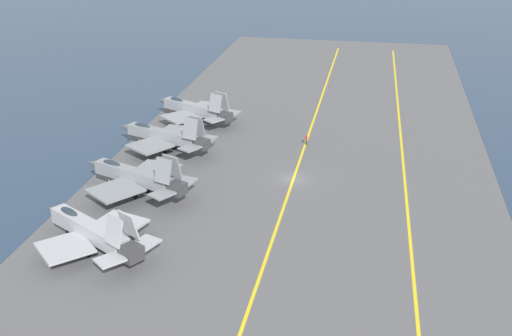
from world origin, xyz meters
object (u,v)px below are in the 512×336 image
object	(u,v)px
parked_jet_third	(164,136)
parked_jet_fourth	(194,109)
crew_red_vest	(306,139)
parked_jet_nearest	(91,231)
parked_jet_second	(136,176)

from	to	relation	value
parked_jet_third	parked_jet_fourth	xyz separation A→B (m)	(13.92, -0.71, -0.17)
crew_red_vest	parked_jet_nearest	bearing A→B (deg)	152.06
parked_jet_fourth	crew_red_vest	size ratio (longest dim) A/B	9.80
parked_jet_second	parked_jet_third	world-z (taller)	parked_jet_second
parked_jet_nearest	parked_jet_second	bearing A→B (deg)	1.19
parked_jet_nearest	parked_jet_third	size ratio (longest dim) A/B	0.98
parked_jet_second	crew_red_vest	distance (m)	29.75
parked_jet_nearest	parked_jet_fourth	size ratio (longest dim) A/B	0.99
parked_jet_fourth	parked_jet_nearest	bearing A→B (deg)	-178.85
parked_jet_nearest	crew_red_vest	distance (m)	41.44
parked_jet_second	crew_red_vest	world-z (taller)	parked_jet_second
parked_jet_nearest	parked_jet_fourth	xyz separation A→B (m)	(43.80, 0.88, -0.03)
parked_jet_second	parked_jet_third	size ratio (longest dim) A/B	1.00
parked_jet_third	parked_jet_fourth	size ratio (longest dim) A/B	1.02
parked_jet_nearest	crew_red_vest	xyz separation A→B (m)	(36.58, -19.40, -1.41)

